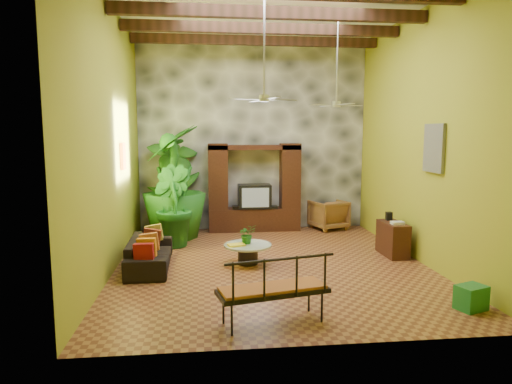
{
  "coord_description": "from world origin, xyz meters",
  "views": [
    {
      "loc": [
        -1.26,
        -8.68,
        2.6
      ],
      "look_at": [
        -0.28,
        0.2,
        1.42
      ],
      "focal_mm": 32.0,
      "sensor_mm": 36.0,
      "label": 1
    }
  ],
  "objects": [
    {
      "name": "coffee_table",
      "position": [
        -0.46,
        0.05,
        0.26
      ],
      "size": [
        0.94,
        0.94,
        0.4
      ],
      "rotation": [
        0.0,
        0.0,
        0.24
      ],
      "color": "black",
      "rests_on": "ground"
    },
    {
      "name": "tall_plant_b",
      "position": [
        -2.05,
        1.72,
        0.93
      ],
      "size": [
        1.26,
        1.31,
        1.86
      ],
      "primitive_type": "imported",
      "rotation": [
        0.0,
        0.0,
        2.18
      ],
      "color": "#19601F",
      "rests_on": "ground"
    },
    {
      "name": "ceiling_fan_front",
      "position": [
        -0.2,
        -0.4,
        3.4
      ],
      "size": [
        1.28,
        1.28,
        1.86
      ],
      "color": "#B0B0B5",
      "rests_on": "ceiling"
    },
    {
      "name": "wall_art_painting",
      "position": [
        2.96,
        -0.6,
        2.3
      ],
      "size": [
        0.06,
        0.7,
        0.9
      ],
      "primitive_type": "cube",
      "color": "teal",
      "rests_on": "right_wall"
    },
    {
      "name": "wicker_armchair",
      "position": [
        2.0,
        3.1,
        0.39
      ],
      "size": [
        1.07,
        1.09,
        0.79
      ],
      "primitive_type": "imported",
      "rotation": [
        0.0,
        0.0,
        3.47
      ],
      "color": "olive",
      "rests_on": "ground"
    },
    {
      "name": "wall_art_mask",
      "position": [
        -2.96,
        1.0,
        2.1
      ],
      "size": [
        0.06,
        0.32,
        0.55
      ],
      "primitive_type": "cube",
      "color": "orange",
      "rests_on": "left_wall"
    },
    {
      "name": "left_wall",
      "position": [
        -3.0,
        0.0,
        2.5
      ],
      "size": [
        0.02,
        7.0,
        5.0
      ],
      "primitive_type": "cube",
      "color": "#A3AD27",
      "rests_on": "ground"
    },
    {
      "name": "side_console",
      "position": [
        2.65,
        0.37,
        0.35
      ],
      "size": [
        0.41,
        0.89,
        0.71
      ],
      "primitive_type": "cube",
      "rotation": [
        0.0,
        0.0,
        0.02
      ],
      "color": "#3B2512",
      "rests_on": "ground"
    },
    {
      "name": "tall_plant_a",
      "position": [
        -2.05,
        3.15,
        1.29
      ],
      "size": [
        1.58,
        1.31,
        2.58
      ],
      "primitive_type": "imported",
      "rotation": [
        0.0,
        0.0,
        0.33
      ],
      "color": "#236019",
      "rests_on": "ground"
    },
    {
      "name": "ceiling_beams",
      "position": [
        0.0,
        0.0,
        4.78
      ],
      "size": [
        5.95,
        5.36,
        0.22
      ],
      "color": "#371C11",
      "rests_on": "ceiling"
    },
    {
      "name": "centerpiece_plant",
      "position": [
        -0.47,
        0.13,
        0.59
      ],
      "size": [
        0.42,
        0.39,
        0.38
      ],
      "primitive_type": "imported",
      "rotation": [
        0.0,
        0.0,
        0.32
      ],
      "color": "#1F631A",
      "rests_on": "coffee_table"
    },
    {
      "name": "green_bin",
      "position": [
        2.6,
        -2.62,
        0.18
      ],
      "size": [
        0.49,
        0.43,
        0.36
      ],
      "primitive_type": "cube",
      "rotation": [
        0.0,
        0.0,
        0.34
      ],
      "color": "#1B6833",
      "rests_on": "ground"
    },
    {
      "name": "ceiling",
      "position": [
        0.0,
        0.0,
        5.0
      ],
      "size": [
        6.0,
        7.0,
        0.02
      ],
      "primitive_type": "cube",
      "color": "silver",
      "rests_on": "back_wall"
    },
    {
      "name": "yellow_tray",
      "position": [
        -0.69,
        -0.04,
        0.42
      ],
      "size": [
        0.36,
        0.3,
        0.03
      ],
      "primitive_type": "cube",
      "rotation": [
        0.0,
        0.0,
        0.27
      ],
      "color": "yellow",
      "rests_on": "coffee_table"
    },
    {
      "name": "ceiling_fan_back",
      "position": [
        1.6,
        1.2,
        3.4
      ],
      "size": [
        1.28,
        1.28,
        1.86
      ],
      "color": "#B0B0B5",
      "rests_on": "ceiling"
    },
    {
      "name": "tall_plant_c",
      "position": [
        -2.04,
        2.51,
        1.38
      ],
      "size": [
        1.56,
        1.56,
        2.76
      ],
      "primitive_type": "imported",
      "rotation": [
        0.0,
        0.0,
        4.72
      ],
      "color": "#1F651A",
      "rests_on": "ground"
    },
    {
      "name": "right_wall",
      "position": [
        3.0,
        0.0,
        2.5
      ],
      "size": [
        0.02,
        7.0,
        5.0
      ],
      "primitive_type": "cube",
      "color": "#A3AD27",
      "rests_on": "ground"
    },
    {
      "name": "stone_accent_wall",
      "position": [
        0.0,
        3.44,
        2.5
      ],
      "size": [
        5.98,
        0.1,
        4.98
      ],
      "primitive_type": "cube",
      "color": "#3D3F45",
      "rests_on": "ground"
    },
    {
      "name": "iron_bench",
      "position": [
        -0.38,
        -2.85,
        0.54
      ],
      "size": [
        1.59,
        0.88,
        0.57
      ],
      "rotation": [
        0.0,
        0.0,
        0.23
      ],
      "color": "black",
      "rests_on": "ground"
    },
    {
      "name": "back_wall",
      "position": [
        0.0,
        3.5,
        2.5
      ],
      "size": [
        6.0,
        0.02,
        5.0
      ],
      "primitive_type": "cube",
      "color": "#A3AD27",
      "rests_on": "ground"
    },
    {
      "name": "entertainment_center",
      "position": [
        0.0,
        3.14,
        0.97
      ],
      "size": [
        2.4,
        0.55,
        2.3
      ],
      "color": "black",
      "rests_on": "ground"
    },
    {
      "name": "ground",
      "position": [
        0.0,
        0.0,
        0.0
      ],
      "size": [
        7.0,
        7.0,
        0.0
      ],
      "primitive_type": "plane",
      "color": "brown",
      "rests_on": "ground"
    },
    {
      "name": "sofa",
      "position": [
        -2.36,
        0.03,
        0.28
      ],
      "size": [
        0.79,
        1.95,
        0.57
      ],
      "primitive_type": "imported",
      "rotation": [
        0.0,
        0.0,
        1.59
      ],
      "color": "black",
      "rests_on": "ground"
    }
  ]
}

